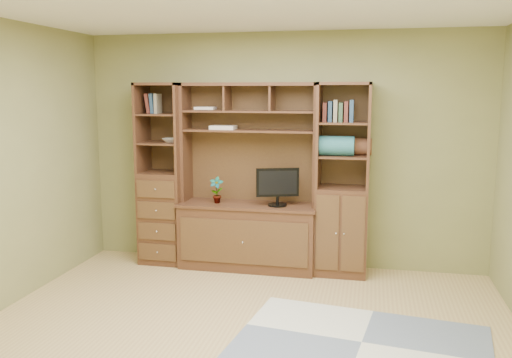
% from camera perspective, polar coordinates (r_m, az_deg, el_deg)
% --- Properties ---
extents(room, '(4.60, 4.10, 2.64)m').
position_cam_1_polar(room, '(4.13, -1.70, 0.05)').
color(room, tan).
rests_on(room, ground).
extents(center_hutch, '(1.54, 0.53, 2.05)m').
position_cam_1_polar(center_hutch, '(5.92, -0.87, 0.17)').
color(center_hutch, '#482919').
rests_on(center_hutch, ground).
extents(left_tower, '(0.50, 0.45, 2.05)m').
position_cam_1_polar(left_tower, '(6.26, -9.74, 0.53)').
color(left_tower, '#482919').
rests_on(left_tower, ground).
extents(right_tower, '(0.55, 0.45, 2.05)m').
position_cam_1_polar(right_tower, '(5.82, 9.11, -0.11)').
color(right_tower, '#482919').
rests_on(right_tower, ground).
extents(rug, '(2.09, 1.54, 0.01)m').
position_cam_1_polar(rug, '(4.52, 11.06, -16.56)').
color(rug, '#A5AAAB').
rests_on(rug, ground).
extents(monitor, '(0.51, 0.35, 0.57)m').
position_cam_1_polar(monitor, '(5.82, 2.29, -0.10)').
color(monitor, black).
rests_on(monitor, center_hutch).
extents(orchid, '(0.15, 0.10, 0.29)m').
position_cam_1_polar(orchid, '(6.00, -4.18, -1.17)').
color(orchid, '#B6713D').
rests_on(orchid, center_hutch).
extents(magazines, '(0.27, 0.20, 0.04)m').
position_cam_1_polar(magazines, '(6.02, -3.46, 5.45)').
color(magazines, beige).
rests_on(magazines, center_hutch).
extents(bowl, '(0.19, 0.19, 0.05)m').
position_cam_1_polar(bowl, '(6.17, -8.94, 4.06)').
color(bowl, beige).
rests_on(bowl, left_tower).
extents(blanket_teal, '(0.36, 0.21, 0.21)m').
position_cam_1_polar(blanket_teal, '(5.73, 8.51, 3.47)').
color(blanket_teal, '#29676C').
rests_on(blanket_teal, right_tower).
extents(blanket_red, '(0.32, 0.18, 0.18)m').
position_cam_1_polar(blanket_red, '(5.85, 10.55, 3.38)').
color(blanket_red, brown).
rests_on(blanket_red, right_tower).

